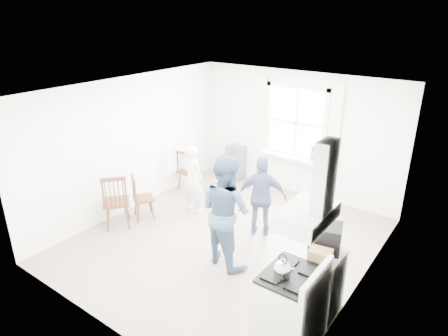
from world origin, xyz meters
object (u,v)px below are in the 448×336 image
windsor_chair_a (185,167)px  person_right (262,197)px  stereo_stack (325,237)px  windsor_chair_c (115,197)px  low_cabinet (320,281)px  person_mid (226,211)px  windsor_chair_b (138,192)px  gas_stove (290,307)px  person_left (192,179)px

windsor_chair_a → person_right: bearing=-14.3°
stereo_stack → windsor_chair_c: size_ratio=0.44×
windsor_chair_c → low_cabinet: bearing=2.6°
person_mid → low_cabinet: bearing=-173.0°
stereo_stack → windsor_chair_c: bearing=-176.2°
stereo_stack → windsor_chair_b: stereo_stack is taller
stereo_stack → person_mid: 1.63m
low_cabinet → person_right: 2.04m
gas_stove → person_left: size_ratio=0.81×
stereo_stack → windsor_chair_c: (-3.78, -0.25, -0.43)m
person_mid → windsor_chair_b: bearing=9.0°
windsor_chair_c → person_mid: person_mid is taller
low_cabinet → windsor_chair_a: (-3.87, 1.78, 0.12)m
low_cabinet → windsor_chair_b: size_ratio=1.01×
windsor_chair_c → windsor_chair_a: bearing=92.2°
windsor_chair_c → person_right: person_right is taller
person_right → person_mid: bearing=62.4°
gas_stove → stereo_stack: (0.06, 0.77, 0.59)m
windsor_chair_c → person_left: size_ratio=0.76×
low_cabinet → stereo_stack: 0.63m
low_cabinet → windsor_chair_c: bearing=-177.4°
gas_stove → person_right: bearing=129.0°
low_cabinet → person_right: size_ratio=0.62×
gas_stove → stereo_stack: stereo_stack is taller
windsor_chair_b → person_right: 2.34m
windsor_chair_a → person_mid: 2.78m
person_left → windsor_chair_c: bearing=60.1°
person_left → person_right: 1.51m
windsor_chair_a → windsor_chair_b: bearing=-86.1°
gas_stove → person_mid: (-1.56, 0.87, 0.41)m
gas_stove → person_mid: 1.83m
gas_stove → windsor_chair_a: (-3.80, 2.48, 0.08)m
person_left → person_right: bearing=179.5°
stereo_stack → person_right: (-1.60, 1.14, -0.35)m
person_left → windsor_chair_b: bearing=49.0°
windsor_chair_b → person_mid: person_mid is taller
windsor_chair_c → person_right: size_ratio=0.73×
low_cabinet → person_right: person_right is taller
gas_stove → low_cabinet: gas_stove is taller
gas_stove → windsor_chair_c: gas_stove is taller
windsor_chair_c → person_mid: (2.16, 0.35, 0.25)m
person_left → stereo_stack: bearing=158.0°
windsor_chair_a → person_left: bearing=-40.7°
gas_stove → stereo_stack: bearing=85.9°
low_cabinet → person_left: bearing=159.9°
windsor_chair_c → person_left: bearing=63.2°
stereo_stack → person_left: 3.31m
stereo_stack → person_left: bearing=161.0°
gas_stove → person_left: 3.58m
windsor_chair_c → stereo_stack: bearing=3.8°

